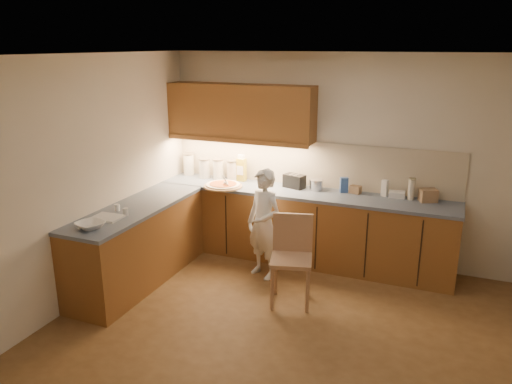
{
  "coord_description": "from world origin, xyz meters",
  "views": [
    {
      "loc": [
        1.35,
        -4.04,
        2.69
      ],
      "look_at": [
        -0.8,
        1.2,
        1.0
      ],
      "focal_mm": 35.0,
      "sensor_mm": 36.0,
      "label": 1
    }
  ],
  "objects_px": {
    "child": "(264,224)",
    "wooden_chair": "(292,253)",
    "oil_jug": "(241,169)",
    "toaster": "(294,181)",
    "pizza_on_board": "(223,185)"
  },
  "relations": [
    {
      "from": "child",
      "to": "wooden_chair",
      "type": "distance_m",
      "value": 0.67
    },
    {
      "from": "child",
      "to": "wooden_chair",
      "type": "bearing_deg",
      "value": -18.16
    },
    {
      "from": "oil_jug",
      "to": "toaster",
      "type": "relative_size",
      "value": 1.2
    },
    {
      "from": "pizza_on_board",
      "to": "wooden_chair",
      "type": "distance_m",
      "value": 1.54
    },
    {
      "from": "child",
      "to": "pizza_on_board",
      "type": "bearing_deg",
      "value": 173.4
    },
    {
      "from": "pizza_on_board",
      "to": "child",
      "type": "distance_m",
      "value": 0.89
    },
    {
      "from": "pizza_on_board",
      "to": "toaster",
      "type": "xyz_separation_m",
      "value": [
        0.85,
        0.32,
        0.06
      ]
    },
    {
      "from": "pizza_on_board",
      "to": "oil_jug",
      "type": "height_order",
      "value": "oil_jug"
    },
    {
      "from": "wooden_chair",
      "to": "oil_jug",
      "type": "xyz_separation_m",
      "value": [
        -1.13,
        1.22,
        0.53
      ]
    },
    {
      "from": "toaster",
      "to": "pizza_on_board",
      "type": "bearing_deg",
      "value": -142.98
    },
    {
      "from": "oil_jug",
      "to": "toaster",
      "type": "height_order",
      "value": "oil_jug"
    },
    {
      "from": "wooden_chair",
      "to": "toaster",
      "type": "height_order",
      "value": "toaster"
    },
    {
      "from": "child",
      "to": "wooden_chair",
      "type": "relative_size",
      "value": 1.38
    },
    {
      "from": "pizza_on_board",
      "to": "wooden_chair",
      "type": "relative_size",
      "value": 0.52
    },
    {
      "from": "pizza_on_board",
      "to": "child",
      "type": "relative_size",
      "value": 0.38
    }
  ]
}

